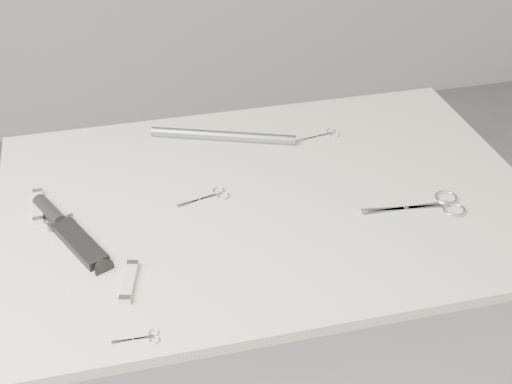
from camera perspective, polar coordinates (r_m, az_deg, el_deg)
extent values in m
cube|color=#B1B1AF|center=(1.66, 0.88, -13.73)|extent=(0.90, 0.60, 0.90)
cube|color=beige|center=(1.35, 1.05, -0.70)|extent=(1.00, 0.70, 0.02)
cube|color=silver|center=(1.34, 11.90, -1.29)|extent=(0.17, 0.04, 0.00)
cylinder|color=silver|center=(1.34, 11.90, -1.26)|extent=(0.01, 0.01, 0.00)
torus|color=silver|center=(1.39, 14.96, -0.44)|extent=(0.04, 0.04, 0.01)
torus|color=silver|center=(1.36, 15.55, -1.39)|extent=(0.04, 0.04, 0.01)
cube|color=silver|center=(1.34, -4.55, -0.64)|extent=(0.09, 0.04, 0.00)
cylinder|color=silver|center=(1.34, -4.56, -0.61)|extent=(0.01, 0.01, 0.00)
torus|color=silver|center=(1.36, -3.01, 0.14)|extent=(0.02, 0.02, 0.00)
torus|color=silver|center=(1.35, -2.61, -0.31)|extent=(0.02, 0.02, 0.00)
cube|color=silver|center=(1.54, 4.86, 4.42)|extent=(0.08, 0.03, 0.00)
cylinder|color=silver|center=(1.54, 4.86, 4.45)|extent=(0.00, 0.00, 0.00)
torus|color=silver|center=(1.57, 6.01, 4.89)|extent=(0.02, 0.02, 0.00)
torus|color=silver|center=(1.55, 6.35, 4.57)|extent=(0.02, 0.02, 0.00)
cube|color=silver|center=(1.08, -9.80, -11.57)|extent=(0.06, 0.01, 0.00)
cylinder|color=silver|center=(1.08, -9.81, -11.54)|extent=(0.00, 0.00, 0.00)
torus|color=silver|center=(1.09, -8.17, -11.10)|extent=(0.02, 0.02, 0.00)
torus|color=silver|center=(1.08, -8.10, -11.64)|extent=(0.02, 0.02, 0.00)
cube|color=black|center=(1.26, -13.93, -3.95)|extent=(0.10, 0.15, 0.02)
cube|color=gray|center=(1.31, -15.37, -2.36)|extent=(0.05, 0.03, 0.02)
cylinder|color=black|center=(1.35, -16.18, -1.50)|extent=(0.06, 0.09, 0.03)
cube|color=beige|center=(1.37, -17.04, -1.08)|extent=(0.02, 0.10, 0.01)
cube|color=silver|center=(1.41, -17.06, -0.02)|extent=(0.02, 0.01, 0.01)
cube|color=silver|center=(1.34, -17.03, -2.17)|extent=(0.02, 0.01, 0.01)
cube|color=beige|center=(1.17, -10.13, -7.05)|extent=(0.04, 0.10, 0.01)
cube|color=silver|center=(1.20, -9.84, -5.71)|extent=(0.02, 0.02, 0.01)
cube|color=silver|center=(1.14, -10.45, -8.45)|extent=(0.02, 0.02, 0.01)
cylinder|color=gray|center=(1.52, -2.65, 4.52)|extent=(0.30, 0.13, 0.02)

